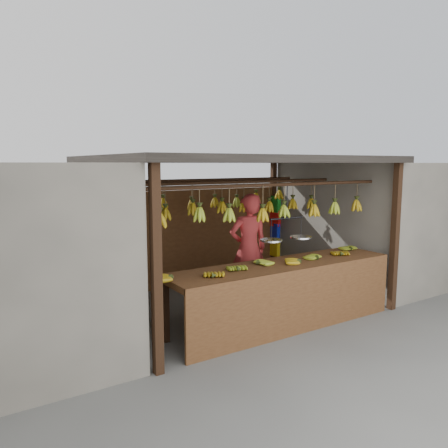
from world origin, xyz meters
TOP-DOWN VIEW (x-y plane):
  - ground at (0.00, 0.00)m, footprint 80.00×80.00m
  - stall at (0.00, 0.33)m, footprint 4.30×3.30m
  - neighbor_right at (3.60, 0.00)m, footprint 3.00×3.00m
  - counter at (0.08, -1.23)m, footprint 3.59×0.80m
  - hanging_bananas at (-0.00, 0.00)m, footprint 3.62×2.21m
  - balance_scale at (0.23, -1.00)m, footprint 0.83×0.34m
  - vendor at (0.28, -0.00)m, footprint 0.74×0.56m
  - bag_bundles at (1.94, 1.35)m, footprint 0.08×0.26m

SIDE VIEW (x-z plane):
  - ground at x=0.00m, z-range 0.00..0.00m
  - counter at x=0.08m, z-range 0.23..1.19m
  - vendor at x=0.28m, z-range 0.00..1.81m
  - bag_bundles at x=1.94m, z-range 0.36..1.63m
  - neighbor_right at x=3.60m, z-range 0.00..2.30m
  - balance_scale at x=0.23m, z-range 0.86..1.65m
  - hanging_bananas at x=0.00m, z-range 1.41..1.81m
  - stall at x=0.00m, z-range 0.77..3.17m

